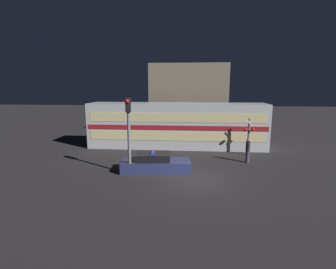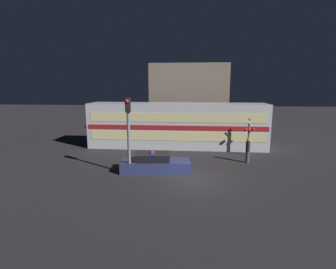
{
  "view_description": "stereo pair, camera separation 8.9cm",
  "coord_description": "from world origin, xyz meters",
  "px_view_note": "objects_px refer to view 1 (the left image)",
  "views": [
    {
      "loc": [
        -0.17,
        -15.36,
        5.67
      ],
      "look_at": [
        -1.96,
        5.05,
        1.84
      ],
      "focal_mm": 28.0,
      "sensor_mm": 36.0,
      "label": 1
    },
    {
      "loc": [
        -0.09,
        -15.35,
        5.67
      ],
      "look_at": [
        -1.96,
        5.05,
        1.84
      ],
      "focal_mm": 28.0,
      "sensor_mm": 36.0,
      "label": 2
    }
  ],
  "objects_px": {
    "crossing_signal_near": "(249,134)",
    "traffic_light_corner": "(129,129)",
    "police_car": "(155,164)",
    "train": "(177,125)",
    "pedestrian": "(248,150)"
  },
  "relations": [
    {
      "from": "crossing_signal_near",
      "to": "traffic_light_corner",
      "type": "height_order",
      "value": "traffic_light_corner"
    },
    {
      "from": "police_car",
      "to": "crossing_signal_near",
      "type": "height_order",
      "value": "crossing_signal_near"
    },
    {
      "from": "train",
      "to": "traffic_light_corner",
      "type": "relative_size",
      "value": 3.27
    },
    {
      "from": "pedestrian",
      "to": "traffic_light_corner",
      "type": "relative_size",
      "value": 0.37
    },
    {
      "from": "pedestrian",
      "to": "traffic_light_corner",
      "type": "bearing_deg",
      "value": -157.5
    },
    {
      "from": "traffic_light_corner",
      "to": "police_car",
      "type": "bearing_deg",
      "value": 29.25
    },
    {
      "from": "train",
      "to": "pedestrian",
      "type": "relative_size",
      "value": 8.74
    },
    {
      "from": "pedestrian",
      "to": "crossing_signal_near",
      "type": "height_order",
      "value": "crossing_signal_near"
    },
    {
      "from": "train",
      "to": "traffic_light_corner",
      "type": "xyz_separation_m",
      "value": [
        -2.6,
        -7.99,
        0.93
      ]
    },
    {
      "from": "police_car",
      "to": "train",
      "type": "bearing_deg",
      "value": 75.43
    },
    {
      "from": "pedestrian",
      "to": "traffic_light_corner",
      "type": "xyz_separation_m",
      "value": [
        -8.14,
        -3.37,
        2.03
      ]
    },
    {
      "from": "traffic_light_corner",
      "to": "crossing_signal_near",
      "type": "bearing_deg",
      "value": 32.85
    },
    {
      "from": "train",
      "to": "traffic_light_corner",
      "type": "bearing_deg",
      "value": -108.03
    },
    {
      "from": "train",
      "to": "pedestrian",
      "type": "xyz_separation_m",
      "value": [
        5.54,
        -4.62,
        -1.1
      ]
    },
    {
      "from": "train",
      "to": "pedestrian",
      "type": "bearing_deg",
      "value": -39.81
    }
  ]
}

